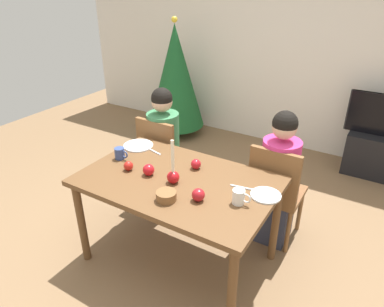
# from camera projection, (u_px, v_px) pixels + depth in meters

# --- Properties ---
(ground_plane) EXTENTS (7.68, 7.68, 0.00)m
(ground_plane) POSITION_uv_depth(u_px,v_px,m) (179.00, 257.00, 2.87)
(ground_plane) COLOR brown
(back_wall) EXTENTS (6.40, 0.10, 2.60)m
(back_wall) POSITION_uv_depth(u_px,v_px,m) (295.00, 44.00, 4.25)
(back_wall) COLOR silver
(back_wall) RESTS_ON ground
(dining_table) EXTENTS (1.40, 0.90, 0.75)m
(dining_table) POSITION_uv_depth(u_px,v_px,m) (178.00, 189.00, 2.57)
(dining_table) COLOR brown
(dining_table) RESTS_ON ground
(chair_left) EXTENTS (0.40, 0.40, 0.90)m
(chair_left) POSITION_uv_depth(u_px,v_px,m) (162.00, 156.00, 3.37)
(chair_left) COLOR brown
(chair_left) RESTS_ON ground
(chair_right) EXTENTS (0.40, 0.40, 0.90)m
(chair_right) POSITION_uv_depth(u_px,v_px,m) (275.00, 189.00, 2.85)
(chair_right) COLOR brown
(chair_right) RESTS_ON ground
(person_left_child) EXTENTS (0.30, 0.30, 1.17)m
(person_left_child) POSITION_uv_depth(u_px,v_px,m) (164.00, 149.00, 3.37)
(person_left_child) COLOR #33384C
(person_left_child) RESTS_ON ground
(person_right_child) EXTENTS (0.30, 0.30, 1.17)m
(person_right_child) POSITION_uv_depth(u_px,v_px,m) (278.00, 181.00, 2.85)
(person_right_child) COLOR #33384C
(person_right_child) RESTS_ON ground
(tv_stand) EXTENTS (0.64, 0.40, 0.48)m
(tv_stand) POSITION_uv_depth(u_px,v_px,m) (376.00, 155.00, 3.98)
(tv_stand) COLOR black
(tv_stand) RESTS_ON ground
(christmas_tree) EXTENTS (0.77, 0.77, 1.59)m
(christmas_tree) POSITION_uv_depth(u_px,v_px,m) (176.00, 77.00, 4.74)
(christmas_tree) COLOR brown
(christmas_tree) RESTS_ON ground
(candle_centerpiece) EXTENTS (0.09, 0.09, 0.33)m
(candle_centerpiece) POSITION_uv_depth(u_px,v_px,m) (173.00, 174.00, 2.46)
(candle_centerpiece) COLOR red
(candle_centerpiece) RESTS_ON dining_table
(plate_left) EXTENTS (0.25, 0.25, 0.01)m
(plate_left) POSITION_uv_depth(u_px,v_px,m) (138.00, 146.00, 3.01)
(plate_left) COLOR silver
(plate_left) RESTS_ON dining_table
(plate_right) EXTENTS (0.21, 0.21, 0.01)m
(plate_right) POSITION_uv_depth(u_px,v_px,m) (266.00, 195.00, 2.34)
(plate_right) COLOR silver
(plate_right) RESTS_ON dining_table
(mug_left) EXTENTS (0.12, 0.08, 0.09)m
(mug_left) POSITION_uv_depth(u_px,v_px,m) (120.00, 153.00, 2.79)
(mug_left) COLOR #33477F
(mug_left) RESTS_ON dining_table
(mug_right) EXTENTS (0.13, 0.08, 0.10)m
(mug_right) POSITION_uv_depth(u_px,v_px,m) (239.00, 197.00, 2.24)
(mug_right) COLOR white
(mug_right) RESTS_ON dining_table
(fork_left) EXTENTS (0.18, 0.06, 0.01)m
(fork_left) POSITION_uv_depth(u_px,v_px,m) (154.00, 151.00, 2.92)
(fork_left) COLOR silver
(fork_left) RESTS_ON dining_table
(fork_right) EXTENTS (0.18, 0.04, 0.01)m
(fork_right) POSITION_uv_depth(u_px,v_px,m) (243.00, 188.00, 2.42)
(fork_right) COLOR silver
(fork_right) RESTS_ON dining_table
(bowl_walnuts) EXTENTS (0.14, 0.14, 0.06)m
(bowl_walnuts) POSITION_uv_depth(u_px,v_px,m) (166.00, 196.00, 2.29)
(bowl_walnuts) COLOR brown
(bowl_walnuts) RESTS_ON dining_table
(apple_near_candle) EXTENTS (0.09, 0.09, 0.09)m
(apple_near_candle) POSITION_uv_depth(u_px,v_px,m) (198.00, 195.00, 2.27)
(apple_near_candle) COLOR #AA1820
(apple_near_candle) RESTS_ON dining_table
(apple_by_left_plate) EXTENTS (0.07, 0.07, 0.07)m
(apple_by_left_plate) POSITION_uv_depth(u_px,v_px,m) (128.00, 166.00, 2.63)
(apple_by_left_plate) COLOR #B31D16
(apple_by_left_plate) RESTS_ON dining_table
(apple_by_right_mug) EXTENTS (0.08, 0.08, 0.08)m
(apple_by_right_mug) POSITION_uv_depth(u_px,v_px,m) (196.00, 164.00, 2.65)
(apple_by_right_mug) COLOR #B41822
(apple_by_right_mug) RESTS_ON dining_table
(apple_far_edge) EXTENTS (0.09, 0.09, 0.09)m
(apple_far_edge) POSITION_uv_depth(u_px,v_px,m) (149.00, 170.00, 2.56)
(apple_far_edge) COLOR red
(apple_far_edge) RESTS_ON dining_table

